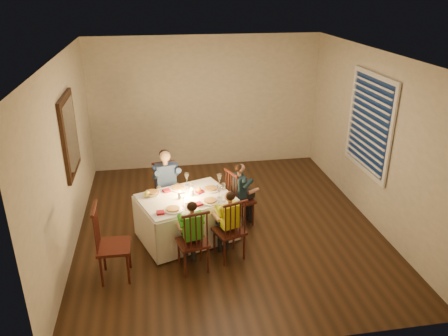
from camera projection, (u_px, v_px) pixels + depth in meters
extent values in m
plane|color=black|center=(227.00, 225.00, 6.82)|extent=(5.00, 5.00, 0.00)
cube|color=beige|center=(66.00, 156.00, 5.97)|extent=(0.02, 5.00, 2.60)
cube|color=beige|center=(373.00, 138.00, 6.65)|extent=(0.02, 5.00, 2.60)
cube|color=beige|center=(206.00, 103.00, 8.57)|extent=(4.50, 0.02, 2.60)
plane|color=white|center=(228.00, 55.00, 5.80)|extent=(5.00, 5.00, 0.00)
cube|color=silver|center=(186.00, 198.00, 6.21)|extent=(1.49, 1.27, 0.04)
cube|color=silver|center=(174.00, 205.00, 6.71)|extent=(1.23, 0.46, 0.61)
cube|color=silver|center=(201.00, 232.00, 5.97)|extent=(1.23, 0.46, 0.61)
cube|color=silver|center=(225.00, 208.00, 6.62)|extent=(0.33, 0.89, 0.61)
cube|color=silver|center=(145.00, 229.00, 6.05)|extent=(0.33, 0.89, 0.61)
cylinder|color=silver|center=(178.00, 188.00, 6.45)|extent=(0.33, 0.33, 0.02)
cylinder|color=silver|center=(173.00, 210.00, 5.84)|extent=(0.33, 0.33, 0.02)
cylinder|color=silver|center=(210.00, 201.00, 6.07)|extent=(0.33, 0.33, 0.02)
cylinder|color=silver|center=(211.00, 189.00, 6.42)|extent=(0.33, 0.33, 0.02)
cylinder|color=white|center=(180.00, 195.00, 6.15)|extent=(0.06, 0.06, 0.10)
cylinder|color=white|center=(192.00, 193.00, 6.23)|extent=(0.06, 0.06, 0.10)
sphere|color=#F4F340|center=(147.00, 194.00, 6.19)|extent=(0.09, 0.09, 0.09)
sphere|color=orange|center=(199.00, 190.00, 6.33)|extent=(0.08, 0.08, 0.08)
imported|color=silver|center=(152.00, 194.00, 6.24)|extent=(0.22, 0.22, 0.05)
cube|color=black|center=(69.00, 135.00, 6.17)|extent=(0.05, 0.95, 1.15)
cube|color=white|center=(71.00, 135.00, 6.17)|extent=(0.01, 0.78, 0.98)
cube|color=#0D1C36|center=(370.00, 124.00, 6.65)|extent=(0.01, 1.20, 1.40)
cube|color=white|center=(369.00, 124.00, 6.65)|extent=(0.03, 1.34, 1.54)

